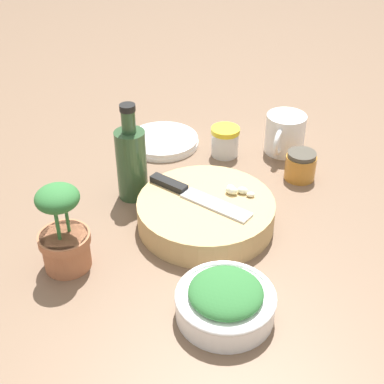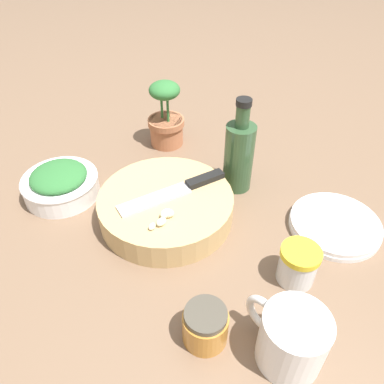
{
  "view_description": "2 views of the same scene",
  "coord_description": "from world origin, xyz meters",
  "px_view_note": "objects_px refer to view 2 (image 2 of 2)",
  "views": [
    {
      "loc": [
        -0.85,
        -0.29,
        0.66
      ],
      "look_at": [
        -0.04,
        -0.03,
        0.08
      ],
      "focal_mm": 50.0,
      "sensor_mm": 36.0,
      "label": 1
    },
    {
      "loc": [
        0.37,
        -0.44,
        0.54
      ],
      "look_at": [
        -0.01,
        -0.01,
        0.05
      ],
      "focal_mm": 35.0,
      "sensor_mm": 36.0,
      "label": 2
    }
  ],
  "objects_px": {
    "cutting_board": "(166,207)",
    "oil_bottle": "(239,155)",
    "honey_jar": "(205,325)",
    "herb_bowl": "(60,183)",
    "chef_knife": "(180,189)",
    "coffee_mug": "(291,338)",
    "garlic_cloves": "(164,216)",
    "potted_herb": "(166,119)",
    "plate_stack": "(335,225)",
    "spice_jar": "(298,265)"
  },
  "relations": [
    {
      "from": "cutting_board",
      "to": "oil_bottle",
      "type": "xyz_separation_m",
      "value": [
        0.05,
        0.18,
        0.06
      ]
    },
    {
      "from": "honey_jar",
      "to": "herb_bowl",
      "type": "bearing_deg",
      "value": 173.66
    },
    {
      "from": "chef_knife",
      "to": "coffee_mug",
      "type": "bearing_deg",
      "value": 177.29
    },
    {
      "from": "chef_knife",
      "to": "garlic_cloves",
      "type": "xyz_separation_m",
      "value": [
        0.03,
        -0.08,
        0.0
      ]
    },
    {
      "from": "potted_herb",
      "to": "plate_stack",
      "type": "bearing_deg",
      "value": -0.47
    },
    {
      "from": "potted_herb",
      "to": "cutting_board",
      "type": "bearing_deg",
      "value": -45.87
    },
    {
      "from": "garlic_cloves",
      "to": "herb_bowl",
      "type": "bearing_deg",
      "value": -168.66
    },
    {
      "from": "coffee_mug",
      "to": "potted_herb",
      "type": "relative_size",
      "value": 0.77
    },
    {
      "from": "herb_bowl",
      "to": "coffee_mug",
      "type": "relative_size",
      "value": 1.24
    },
    {
      "from": "herb_bowl",
      "to": "honey_jar",
      "type": "relative_size",
      "value": 2.38
    },
    {
      "from": "herb_bowl",
      "to": "potted_herb",
      "type": "relative_size",
      "value": 0.96
    },
    {
      "from": "coffee_mug",
      "to": "potted_herb",
      "type": "distance_m",
      "value": 0.61
    },
    {
      "from": "cutting_board",
      "to": "potted_herb",
      "type": "distance_m",
      "value": 0.28
    },
    {
      "from": "oil_bottle",
      "to": "potted_herb",
      "type": "distance_m",
      "value": 0.24
    },
    {
      "from": "potted_herb",
      "to": "honey_jar",
      "type": "bearing_deg",
      "value": -39.65
    },
    {
      "from": "herb_bowl",
      "to": "honey_jar",
      "type": "xyz_separation_m",
      "value": [
        0.45,
        -0.05,
        -0.0
      ]
    },
    {
      "from": "coffee_mug",
      "to": "chef_knife",
      "type": "bearing_deg",
      "value": 158.99
    },
    {
      "from": "herb_bowl",
      "to": "garlic_cloves",
      "type": "bearing_deg",
      "value": 11.34
    },
    {
      "from": "plate_stack",
      "to": "garlic_cloves",
      "type": "bearing_deg",
      "value": -133.39
    },
    {
      "from": "garlic_cloves",
      "to": "potted_herb",
      "type": "xyz_separation_m",
      "value": [
        -0.24,
        0.25,
        0.01
      ]
    },
    {
      "from": "plate_stack",
      "to": "potted_herb",
      "type": "xyz_separation_m",
      "value": [
        -0.47,
        0.0,
        0.06
      ]
    },
    {
      "from": "oil_bottle",
      "to": "plate_stack",
      "type": "bearing_deg",
      "value": 4.95
    },
    {
      "from": "cutting_board",
      "to": "oil_bottle",
      "type": "relative_size",
      "value": 1.27
    },
    {
      "from": "potted_herb",
      "to": "chef_knife",
      "type": "bearing_deg",
      "value": -39.64
    },
    {
      "from": "spice_jar",
      "to": "honey_jar",
      "type": "bearing_deg",
      "value": -104.14
    },
    {
      "from": "herb_bowl",
      "to": "oil_bottle",
      "type": "xyz_separation_m",
      "value": [
        0.27,
        0.28,
        0.05
      ]
    },
    {
      "from": "coffee_mug",
      "to": "honey_jar",
      "type": "xyz_separation_m",
      "value": [
        -0.11,
        -0.06,
        -0.02
      ]
    },
    {
      "from": "cutting_board",
      "to": "plate_stack",
      "type": "distance_m",
      "value": 0.34
    },
    {
      "from": "garlic_cloves",
      "to": "herb_bowl",
      "type": "xyz_separation_m",
      "value": [
        -0.27,
        -0.05,
        -0.03
      ]
    },
    {
      "from": "cutting_board",
      "to": "garlic_cloves",
      "type": "height_order",
      "value": "garlic_cloves"
    },
    {
      "from": "chef_knife",
      "to": "honey_jar",
      "type": "xyz_separation_m",
      "value": [
        0.22,
        -0.18,
        -0.03
      ]
    },
    {
      "from": "honey_jar",
      "to": "oil_bottle",
      "type": "relative_size",
      "value": 0.32
    },
    {
      "from": "spice_jar",
      "to": "coffee_mug",
      "type": "distance_m",
      "value": 0.15
    },
    {
      "from": "herb_bowl",
      "to": "spice_jar",
      "type": "xyz_separation_m",
      "value": [
        0.5,
        0.14,
        0.0
      ]
    },
    {
      "from": "cutting_board",
      "to": "plate_stack",
      "type": "bearing_deg",
      "value": 35.54
    },
    {
      "from": "garlic_cloves",
      "to": "oil_bottle",
      "type": "relative_size",
      "value": 0.3
    },
    {
      "from": "plate_stack",
      "to": "oil_bottle",
      "type": "height_order",
      "value": "oil_bottle"
    },
    {
      "from": "herb_bowl",
      "to": "plate_stack",
      "type": "height_order",
      "value": "herb_bowl"
    },
    {
      "from": "potted_herb",
      "to": "garlic_cloves",
      "type": "bearing_deg",
      "value": -46.1
    },
    {
      "from": "chef_knife",
      "to": "garlic_cloves",
      "type": "bearing_deg",
      "value": 131.93
    },
    {
      "from": "chef_knife",
      "to": "honey_jar",
      "type": "height_order",
      "value": "chef_knife"
    },
    {
      "from": "spice_jar",
      "to": "honey_jar",
      "type": "height_order",
      "value": "spice_jar"
    },
    {
      "from": "plate_stack",
      "to": "honey_jar",
      "type": "xyz_separation_m",
      "value": [
        -0.05,
        -0.35,
        0.02
      ]
    },
    {
      "from": "garlic_cloves",
      "to": "potted_herb",
      "type": "bearing_deg",
      "value": 133.9
    },
    {
      "from": "cutting_board",
      "to": "garlic_cloves",
      "type": "relative_size",
      "value": 4.24
    },
    {
      "from": "cutting_board",
      "to": "herb_bowl",
      "type": "bearing_deg",
      "value": -155.47
    },
    {
      "from": "herb_bowl",
      "to": "coffee_mug",
      "type": "distance_m",
      "value": 0.56
    },
    {
      "from": "plate_stack",
      "to": "oil_bottle",
      "type": "relative_size",
      "value": 0.84
    },
    {
      "from": "garlic_cloves",
      "to": "oil_bottle",
      "type": "bearing_deg",
      "value": 89.12
    },
    {
      "from": "garlic_cloves",
      "to": "oil_bottle",
      "type": "xyz_separation_m",
      "value": [
        0.0,
        0.22,
        0.02
      ]
    }
  ]
}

